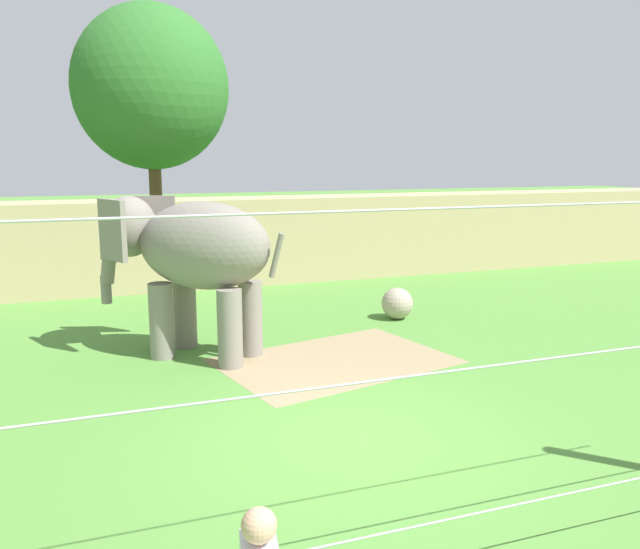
% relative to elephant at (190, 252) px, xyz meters
% --- Properties ---
extents(ground_plane, '(120.00, 120.00, 0.00)m').
position_rel_elephant_xyz_m(ground_plane, '(1.43, -4.52, -1.98)').
color(ground_plane, '#518938').
extents(dirt_patch, '(4.63, 3.68, 0.01)m').
position_rel_elephant_xyz_m(dirt_patch, '(2.41, -1.31, -1.98)').
color(dirt_patch, '#937F5B').
rests_on(dirt_patch, ground).
extents(embankment_wall, '(36.00, 1.80, 2.53)m').
position_rel_elephant_xyz_m(embankment_wall, '(1.43, 6.85, -0.72)').
color(embankment_wall, tan).
rests_on(embankment_wall, ground).
extents(elephant, '(3.46, 3.27, 2.99)m').
position_rel_elephant_xyz_m(elephant, '(0.00, 0.00, 0.00)').
color(elephant, gray).
rests_on(elephant, ground).
extents(enrichment_ball, '(0.73, 0.73, 0.73)m').
position_rel_elephant_xyz_m(enrichment_ball, '(4.92, 1.15, -1.62)').
color(enrichment_ball, tan).
rests_on(enrichment_ball, ground).
extents(cable_fence, '(9.05, 0.20, 3.47)m').
position_rel_elephant_xyz_m(cable_fence, '(1.43, -7.57, -0.24)').
color(cable_fence, brown).
rests_on(cable_fence, ground).
extents(tree_far_left, '(5.32, 5.32, 8.87)m').
position_rel_elephant_xyz_m(tree_far_left, '(0.59, 11.60, 4.07)').
color(tree_far_left, brown).
rests_on(tree_far_left, ground).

